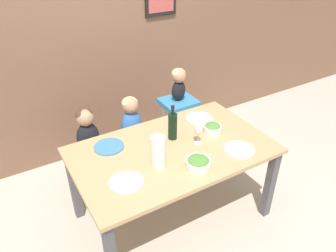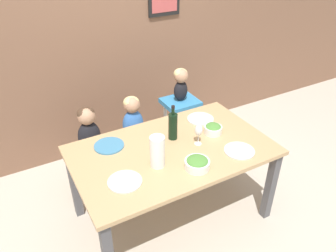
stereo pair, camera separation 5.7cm
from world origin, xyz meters
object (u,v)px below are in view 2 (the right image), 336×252
object	(u,v)px
wine_glass_near	(199,131)
wine_bottle	(173,126)
chair_right_highchair	(180,114)
dinner_plate_front_left	(125,182)
chair_far_center	(134,143)
person_child_left	(88,128)
person_baby_right	(181,82)
dinner_plate_front_right	(239,151)
dinner_plate_back_right	(200,119)
dinner_plate_back_left	(109,146)
paper_towel_roll	(157,152)
person_child_center	(132,116)
chair_far_left	(92,156)
salad_bowl_small	(213,129)
salad_bowl_large	(197,163)

from	to	relation	value
wine_glass_near	wine_bottle	bearing A→B (deg)	128.69
chair_right_highchair	dinner_plate_front_left	distance (m)	1.39
chair_far_center	wine_glass_near	bearing A→B (deg)	-71.94
chair_right_highchair	person_child_left	size ratio (longest dim) A/B	1.59
person_baby_right	wine_bottle	bearing A→B (deg)	-125.96
dinner_plate_front_right	dinner_plate_back_right	bearing A→B (deg)	89.17
dinner_plate_front_left	dinner_plate_back_left	size ratio (longest dim) A/B	1.00
chair_right_highchair	paper_towel_roll	size ratio (longest dim) A/B	2.87
person_child_left	person_child_center	size ratio (longest dim) A/B	1.00
chair_far_left	wine_glass_near	xyz separation A→B (m)	(0.71, -0.78, 0.51)
wine_bottle	salad_bowl_small	world-z (taller)	wine_bottle
dinner_plate_back_left	person_baby_right	bearing A→B (deg)	25.32
chair_far_center	person_child_left	world-z (taller)	person_child_left
person_child_left	paper_towel_roll	distance (m)	0.94
wine_bottle	dinner_plate_front_right	size ratio (longest dim) A/B	1.27
wine_bottle	dinner_plate_front_left	distance (m)	0.67
salad_bowl_large	dinner_plate_front_left	size ratio (longest dim) A/B	0.77
person_child_left	person_child_center	bearing A→B (deg)	0.00
dinner_plate_front_right	dinner_plate_back_left	bearing A→B (deg)	147.05
paper_towel_roll	salad_bowl_small	world-z (taller)	paper_towel_roll
person_child_left	person_child_center	xyz separation A→B (m)	(0.45, 0.00, 0.00)
chair_right_highchair	wine_bottle	distance (m)	0.81
dinner_plate_front_right	wine_bottle	bearing A→B (deg)	131.16
dinner_plate_back_right	chair_right_highchair	bearing A→B (deg)	82.93
dinner_plate_front_left	dinner_plate_front_right	world-z (taller)	same
salad_bowl_small	wine_bottle	bearing A→B (deg)	163.72
chair_far_center	wine_bottle	world-z (taller)	wine_bottle
chair_far_center	salad_bowl_small	bearing A→B (deg)	-56.85
chair_far_left	person_child_center	xyz separation A→B (m)	(0.45, 0.00, 0.32)
dinner_plate_front_right	salad_bowl_small	bearing A→B (deg)	94.71
person_baby_right	wine_bottle	size ratio (longest dim) A/B	1.12
paper_towel_roll	dinner_plate_front_left	size ratio (longest dim) A/B	1.03
salad_bowl_small	dinner_plate_front_right	world-z (taller)	salad_bowl_small
wine_glass_near	dinner_plate_back_right	size ratio (longest dim) A/B	0.75
dinner_plate_back_left	dinner_plate_front_right	bearing A→B (deg)	-32.95
person_child_center	salad_bowl_small	world-z (taller)	person_child_center
person_child_center	salad_bowl_large	bearing A→B (deg)	-85.97
person_baby_right	wine_glass_near	distance (m)	0.84
person_child_center	person_baby_right	distance (m)	0.61
salad_bowl_small	person_child_center	bearing A→B (deg)	123.09
wine_glass_near	salad_bowl_large	bearing A→B (deg)	-124.90
wine_glass_near	dinner_plate_front_right	distance (m)	0.37
dinner_plate_back_left	chair_far_center	bearing A→B (deg)	47.99
salad_bowl_large	dinner_plate_back_right	distance (m)	0.72
salad_bowl_large	dinner_plate_front_right	xyz separation A→B (m)	(0.42, 0.01, -0.04)
person_child_left	dinner_plate_back_right	size ratio (longest dim) A/B	1.86
person_child_center	dinner_plate_back_right	world-z (taller)	person_child_center
chair_far_left	dinner_plate_front_right	distance (m)	1.45
person_child_left	wine_bottle	world-z (taller)	wine_bottle
dinner_plate_back_right	salad_bowl_large	bearing A→B (deg)	-126.02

